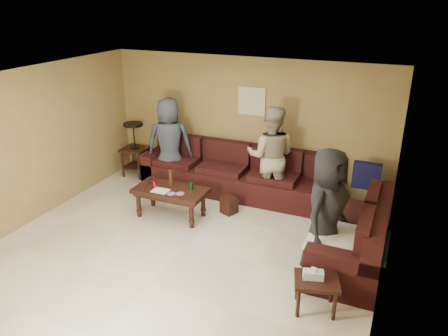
% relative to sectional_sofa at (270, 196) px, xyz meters
% --- Properties ---
extents(room, '(5.60, 5.50, 2.50)m').
position_rel_sectional_sofa_xyz_m(room, '(-0.81, -1.52, 1.34)').
color(room, beige).
rests_on(room, ground).
extents(sectional_sofa, '(4.65, 2.90, 0.97)m').
position_rel_sectional_sofa_xyz_m(sectional_sofa, '(0.00, 0.00, 0.00)').
color(sectional_sofa, black).
rests_on(sectional_sofa, ground).
extents(coffee_table, '(1.23, 0.63, 0.79)m').
position_rel_sectional_sofa_xyz_m(coffee_table, '(-1.51, -0.76, 0.10)').
color(coffee_table, black).
rests_on(coffee_table, ground).
extents(end_table_left, '(0.50, 0.50, 1.12)m').
position_rel_sectional_sofa_xyz_m(end_table_left, '(-3.08, 0.53, 0.26)').
color(end_table_left, black).
rests_on(end_table_left, ground).
extents(side_table_right, '(0.62, 0.55, 0.57)m').
position_rel_sectional_sofa_xyz_m(side_table_right, '(1.26, -2.14, 0.05)').
color(side_table_right, black).
rests_on(side_table_right, ground).
extents(waste_bin, '(0.31, 0.31, 0.28)m').
position_rel_sectional_sofa_xyz_m(waste_bin, '(-0.65, -0.26, -0.18)').
color(waste_bin, black).
rests_on(waste_bin, ground).
extents(wall_art, '(0.52, 0.04, 0.52)m').
position_rel_sectional_sofa_xyz_m(wall_art, '(-0.71, 0.96, 1.37)').
color(wall_art, tan).
rests_on(wall_art, ground).
extents(person_left, '(1.01, 0.85, 1.76)m').
position_rel_sectional_sofa_xyz_m(person_left, '(-2.16, 0.38, 0.55)').
color(person_left, '#303743').
rests_on(person_left, ground).
extents(person_middle, '(0.99, 0.83, 1.80)m').
position_rel_sectional_sofa_xyz_m(person_middle, '(-0.13, 0.40, 0.57)').
color(person_middle, gray).
rests_on(person_middle, ground).
extents(person_right, '(0.76, 0.97, 1.75)m').
position_rel_sectional_sofa_xyz_m(person_right, '(1.16, -1.25, 0.55)').
color(person_right, black).
rests_on(person_right, ground).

